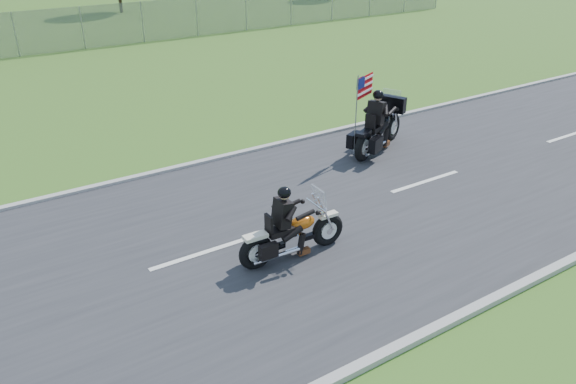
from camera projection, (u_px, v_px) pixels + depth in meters
ground at (289, 227)px, 11.93m from camera, size 420.00×420.00×0.00m
road at (289, 226)px, 11.92m from camera, size 120.00×8.00×0.04m
curb_north at (207, 161)px, 14.96m from camera, size 120.00×0.18×0.12m
curb_south at (428, 333)px, 8.85m from camera, size 120.00×0.18×0.12m
motorcycle_lead at (291, 235)px, 10.67m from camera, size 2.31×0.58×1.56m
motorcycle_follow at (379, 130)px, 15.50m from camera, size 2.52×1.42×2.23m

